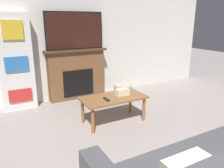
{
  "coord_description": "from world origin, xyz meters",
  "views": [
    {
      "loc": [
        -1.52,
        -0.23,
        1.59
      ],
      "look_at": [
        -0.02,
        2.52,
        0.67
      ],
      "focal_mm": 35.0,
      "sensor_mm": 36.0,
      "label": 1
    }
  ],
  "objects_px": {
    "coffee_table": "(114,100)",
    "bookshelf": "(16,63)",
    "storage_basket": "(123,90)",
    "fireplace": "(76,74)",
    "tv": "(75,31)"
  },
  "relations": [
    {
      "from": "bookshelf",
      "to": "storage_basket",
      "type": "bearing_deg",
      "value": -9.06
    },
    {
      "from": "bookshelf",
      "to": "tv",
      "type": "bearing_deg",
      "value": 0.11
    },
    {
      "from": "fireplace",
      "to": "storage_basket",
      "type": "distance_m",
      "value": 1.06
    },
    {
      "from": "fireplace",
      "to": "tv",
      "type": "relative_size",
      "value": 1.08
    },
    {
      "from": "tv",
      "to": "coffee_table",
      "type": "distance_m",
      "value": 1.7
    },
    {
      "from": "bookshelf",
      "to": "storage_basket",
      "type": "xyz_separation_m",
      "value": [
        2.05,
        -0.33,
        -0.74
      ]
    },
    {
      "from": "fireplace",
      "to": "coffee_table",
      "type": "bearing_deg",
      "value": -84.84
    },
    {
      "from": "storage_basket",
      "to": "fireplace",
      "type": "bearing_deg",
      "value": 159.22
    },
    {
      "from": "tv",
      "to": "bookshelf",
      "type": "bearing_deg",
      "value": -179.89
    },
    {
      "from": "tv",
      "to": "storage_basket",
      "type": "distance_m",
      "value": 1.6
    },
    {
      "from": "fireplace",
      "to": "tv",
      "type": "distance_m",
      "value": 0.87
    },
    {
      "from": "coffee_table",
      "to": "storage_basket",
      "type": "distance_m",
      "value": 1.32
    },
    {
      "from": "coffee_table",
      "to": "bookshelf",
      "type": "distance_m",
      "value": 1.91
    },
    {
      "from": "tv",
      "to": "bookshelf",
      "type": "xyz_separation_m",
      "value": [
        -1.13,
        -0.0,
        -0.53
      ]
    },
    {
      "from": "tv",
      "to": "storage_basket",
      "type": "height_order",
      "value": "tv"
    }
  ]
}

